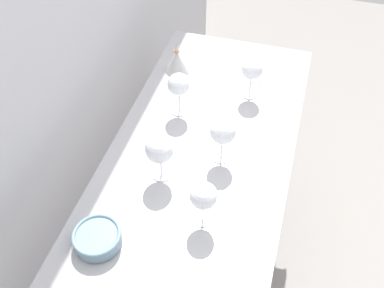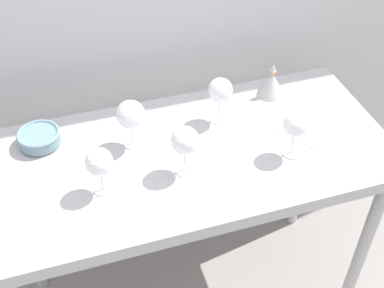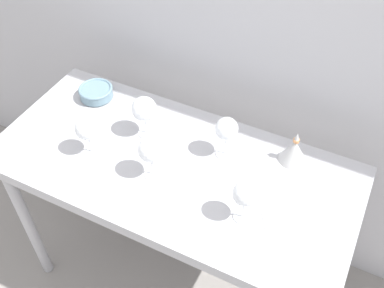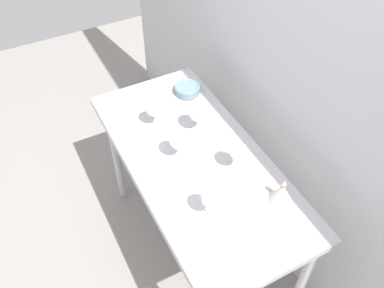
{
  "view_description": "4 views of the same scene",
  "coord_description": "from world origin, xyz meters",
  "px_view_note": "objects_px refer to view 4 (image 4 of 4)",
  "views": [
    {
      "loc": [
        -1.08,
        -0.28,
        2.08
      ],
      "look_at": [
        -0.04,
        0.02,
        0.94
      ],
      "focal_mm": 41.51,
      "sensor_mm": 36.0,
      "label": 1
    },
    {
      "loc": [
        -0.37,
        -1.22,
        2.09
      ],
      "look_at": [
        -0.0,
        -0.04,
        0.97
      ],
      "focal_mm": 47.75,
      "sensor_mm": 36.0,
      "label": 2
    },
    {
      "loc": [
        0.57,
        -0.99,
        2.18
      ],
      "look_at": [
        0.07,
        0.03,
        1.01
      ],
      "focal_mm": 42.23,
      "sensor_mm": 36.0,
      "label": 3
    },
    {
      "loc": [
        1.21,
        -0.66,
        2.43
      ],
      "look_at": [
        -0.07,
        0.0,
        0.94
      ],
      "focal_mm": 38.46,
      "sensor_mm": 36.0,
      "label": 4
    }
  ],
  "objects_px": {
    "wine_glass_far_left": "(198,113)",
    "tasting_sheet_upper": "(243,227)",
    "wine_glass_near_center": "(178,141)",
    "decanter_funnel": "(282,193)",
    "tasting_bowl": "(187,89)",
    "wine_glass_near_left": "(154,109)",
    "wine_glass_near_right": "(211,199)",
    "wine_glass_far_right": "(238,152)"
  },
  "relations": [
    {
      "from": "wine_glass_far_left",
      "to": "tasting_sheet_upper",
      "type": "height_order",
      "value": "wine_glass_far_left"
    },
    {
      "from": "wine_glass_near_center",
      "to": "decanter_funnel",
      "type": "xyz_separation_m",
      "value": [
        0.44,
        0.3,
        -0.08
      ]
    },
    {
      "from": "wine_glass_far_left",
      "to": "tasting_bowl",
      "type": "distance_m",
      "value": 0.34
    },
    {
      "from": "wine_glass_near_center",
      "to": "decanter_funnel",
      "type": "height_order",
      "value": "wine_glass_near_center"
    },
    {
      "from": "wine_glass_near_left",
      "to": "tasting_bowl",
      "type": "relative_size",
      "value": 1.14
    },
    {
      "from": "wine_glass_far_left",
      "to": "tasting_sheet_upper",
      "type": "distance_m",
      "value": 0.64
    },
    {
      "from": "wine_glass_far_left",
      "to": "wine_glass_near_left",
      "type": "distance_m",
      "value": 0.23
    },
    {
      "from": "wine_glass_near_right",
      "to": "tasting_bowl",
      "type": "bearing_deg",
      "value": 159.35
    },
    {
      "from": "wine_glass_near_right",
      "to": "wine_glass_far_right",
      "type": "relative_size",
      "value": 0.97
    },
    {
      "from": "decanter_funnel",
      "to": "wine_glass_near_center",
      "type": "bearing_deg",
      "value": -145.59
    },
    {
      "from": "wine_glass_near_center",
      "to": "tasting_sheet_upper",
      "type": "bearing_deg",
      "value": 8.09
    },
    {
      "from": "wine_glass_near_right",
      "to": "wine_glass_near_center",
      "type": "height_order",
      "value": "wine_glass_near_center"
    },
    {
      "from": "wine_glass_near_right",
      "to": "wine_glass_near_center",
      "type": "bearing_deg",
      "value": 175.34
    },
    {
      "from": "tasting_bowl",
      "to": "wine_glass_far_right",
      "type": "bearing_deg",
      "value": -5.3
    },
    {
      "from": "wine_glass_near_right",
      "to": "wine_glass_near_center",
      "type": "xyz_separation_m",
      "value": [
        -0.37,
        0.03,
        0.0
      ]
    },
    {
      "from": "tasting_bowl",
      "to": "decanter_funnel",
      "type": "xyz_separation_m",
      "value": [
        0.88,
        0.03,
        0.02
      ]
    },
    {
      "from": "wine_glass_far_right",
      "to": "tasting_sheet_upper",
      "type": "bearing_deg",
      "value": -26.57
    },
    {
      "from": "wine_glass_near_right",
      "to": "wine_glass_near_left",
      "type": "xyz_separation_m",
      "value": [
        -0.64,
        0.02,
        -0.0
      ]
    },
    {
      "from": "wine_glass_far_left",
      "to": "tasting_bowl",
      "type": "bearing_deg",
      "value": 162.61
    },
    {
      "from": "wine_glass_far_left",
      "to": "wine_glass_near_center",
      "type": "height_order",
      "value": "wine_glass_far_left"
    },
    {
      "from": "wine_glass_near_left",
      "to": "wine_glass_near_center",
      "type": "height_order",
      "value": "wine_glass_near_center"
    },
    {
      "from": "wine_glass_far_right",
      "to": "tasting_bowl",
      "type": "distance_m",
      "value": 0.65
    },
    {
      "from": "wine_glass_far_left",
      "to": "wine_glass_far_right",
      "type": "distance_m",
      "value": 0.33
    },
    {
      "from": "wine_glass_near_right",
      "to": "tasting_sheet_upper",
      "type": "height_order",
      "value": "wine_glass_near_right"
    },
    {
      "from": "tasting_sheet_upper",
      "to": "decanter_funnel",
      "type": "distance_m",
      "value": 0.24
    },
    {
      "from": "tasting_sheet_upper",
      "to": "wine_glass_near_right",
      "type": "bearing_deg",
      "value": -171.13
    },
    {
      "from": "wine_glass_far_right",
      "to": "wine_glass_near_left",
      "type": "relative_size",
      "value": 1.05
    },
    {
      "from": "tasting_bowl",
      "to": "decanter_funnel",
      "type": "distance_m",
      "value": 0.88
    },
    {
      "from": "wine_glass_far_right",
      "to": "wine_glass_near_left",
      "type": "height_order",
      "value": "wine_glass_far_right"
    },
    {
      "from": "wine_glass_near_right",
      "to": "wine_glass_near_left",
      "type": "distance_m",
      "value": 0.64
    },
    {
      "from": "wine_glass_far_left",
      "to": "wine_glass_near_left",
      "type": "xyz_separation_m",
      "value": [
        -0.14,
        -0.18,
        -0.01
      ]
    },
    {
      "from": "tasting_sheet_upper",
      "to": "tasting_bowl",
      "type": "xyz_separation_m",
      "value": [
        -0.93,
        0.21,
        0.03
      ]
    },
    {
      "from": "wine_glass_near_left",
      "to": "tasting_sheet_upper",
      "type": "bearing_deg",
      "value": 5.67
    },
    {
      "from": "wine_glass_far_right",
      "to": "tasting_bowl",
      "type": "height_order",
      "value": "wine_glass_far_right"
    },
    {
      "from": "wine_glass_near_center",
      "to": "tasting_bowl",
      "type": "bearing_deg",
      "value": 148.09
    },
    {
      "from": "wine_glass_far_right",
      "to": "tasting_bowl",
      "type": "xyz_separation_m",
      "value": [
        -0.64,
        0.06,
        -0.1
      ]
    },
    {
      "from": "wine_glass_far_right",
      "to": "tasting_sheet_upper",
      "type": "xyz_separation_m",
      "value": [
        0.29,
        -0.15,
        -0.13
      ]
    },
    {
      "from": "wine_glass_near_center",
      "to": "wine_glass_near_left",
      "type": "bearing_deg",
      "value": -178.73
    },
    {
      "from": "wine_glass_near_left",
      "to": "wine_glass_near_center",
      "type": "relative_size",
      "value": 0.94
    },
    {
      "from": "tasting_sheet_upper",
      "to": "tasting_bowl",
      "type": "relative_size",
      "value": 1.49
    },
    {
      "from": "wine_glass_far_right",
      "to": "wine_glass_near_center",
      "type": "bearing_deg",
      "value": -132.24
    },
    {
      "from": "wine_glass_far_left",
      "to": "tasting_sheet_upper",
      "type": "bearing_deg",
      "value": -9.94
    }
  ]
}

